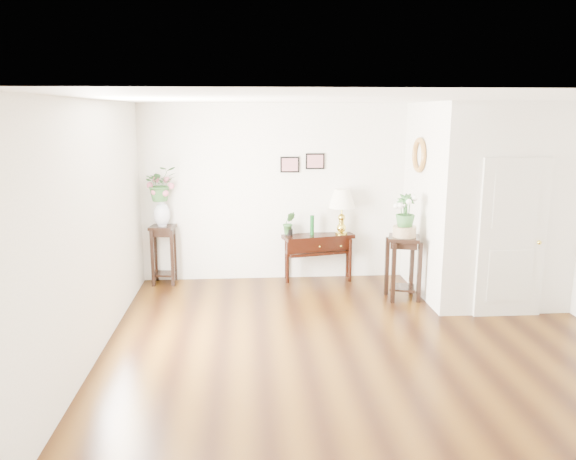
{
  "coord_description": "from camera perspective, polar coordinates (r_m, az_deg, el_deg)",
  "views": [
    {
      "loc": [
        -1.33,
        -6.09,
        2.66
      ],
      "look_at": [
        -0.78,
        1.3,
        1.1
      ],
      "focal_mm": 35.0,
      "sensor_mm": 36.0,
      "label": 1
    }
  ],
  "objects": [
    {
      "name": "lily_arrangement",
      "position": [
        8.82,
        -12.84,
        4.68
      ],
      "size": [
        0.61,
        0.58,
        0.54
      ],
      "primitive_type": "imported",
      "rotation": [
        0.0,
        0.0,
        0.42
      ],
      "color": "#31632F",
      "rests_on": "porcelain_vase"
    },
    {
      "name": "console_table",
      "position": [
        9.03,
        3.06,
        -2.79
      ],
      "size": [
        1.18,
        0.62,
        0.75
      ],
      "primitive_type": "cube",
      "rotation": [
        0.0,
        0.0,
        0.23
      ],
      "color": "black",
      "rests_on": "floor"
    },
    {
      "name": "green_vase",
      "position": [
        8.89,
        2.46,
        0.58
      ],
      "size": [
        0.06,
        0.06,
        0.31
      ],
      "primitive_type": "cylinder",
      "rotation": [
        0.0,
        0.0,
        0.0
      ],
      "color": "#0F4619",
      "rests_on": "console_table"
    },
    {
      "name": "wall_ornament",
      "position": [
        8.39,
        13.16,
        7.42
      ],
      "size": [
        0.07,
        0.51,
        0.51
      ],
      "primitive_type": "torus",
      "rotation": [
        0.0,
        1.57,
        0.0
      ],
      "color": "#B26C30",
      "rests_on": "partition"
    },
    {
      "name": "ceramic_bowl",
      "position": [
        8.15,
        11.75,
        -0.1
      ],
      "size": [
        0.4,
        0.4,
        0.15
      ],
      "primitive_type": "cylinder",
      "rotation": [
        0.0,
        0.0,
        -0.24
      ],
      "color": "tan",
      "rests_on": "plant_stand_b"
    },
    {
      "name": "partition",
      "position": [
        8.67,
        19.15,
        2.88
      ],
      "size": [
        1.8,
        1.95,
        2.8
      ],
      "primitive_type": "cube",
      "color": "white",
      "rests_on": "floor"
    },
    {
      "name": "ceiling",
      "position": [
        6.24,
        8.31,
        13.07
      ],
      "size": [
        6.0,
        5.5,
        0.02
      ],
      "primitive_type": "cube",
      "color": "white",
      "rests_on": "ground"
    },
    {
      "name": "narcissus",
      "position": [
        8.1,
        11.83,
        1.87
      ],
      "size": [
        0.35,
        0.35,
        0.49
      ],
      "primitive_type": "imported",
      "rotation": [
        0.0,
        0.0,
        -0.34
      ],
      "color": "#31632F",
      "rests_on": "ceramic_bowl"
    },
    {
      "name": "art_print_right",
      "position": [
        8.92,
        2.77,
        6.99
      ],
      "size": [
        0.3,
        0.02,
        0.25
      ],
      "primitive_type": "cube",
      "color": "black",
      "rests_on": "wall_back"
    },
    {
      "name": "porcelain_vase",
      "position": [
        8.89,
        -12.71,
        1.84
      ],
      "size": [
        0.33,
        0.33,
        0.44
      ],
      "primitive_type": null,
      "rotation": [
        0.0,
        0.0,
        -0.38
      ],
      "color": "silver",
      "rests_on": "plant_stand_a"
    },
    {
      "name": "wall_left",
      "position": [
        6.44,
        -19.17,
        -0.05
      ],
      "size": [
        0.02,
        5.5,
        2.8
      ],
      "primitive_type": "cube",
      "color": "white",
      "rests_on": "ground"
    },
    {
      "name": "potted_plant",
      "position": [
        8.86,
        0.1,
        0.61
      ],
      "size": [
        0.2,
        0.16,
        0.36
      ],
      "primitive_type": "imported",
      "rotation": [
        0.0,
        0.0,
        0.03
      ],
      "color": "#31632F",
      "rests_on": "console_table"
    },
    {
      "name": "plant_stand_b",
      "position": [
        8.28,
        11.59,
        -3.76
      ],
      "size": [
        0.54,
        0.54,
        0.92
      ],
      "primitive_type": "cube",
      "rotation": [
        0.0,
        0.0,
        -0.28
      ],
      "color": "black",
      "rests_on": "floor"
    },
    {
      "name": "plant_stand_a",
      "position": [
        9.03,
        -12.51,
        -2.47
      ],
      "size": [
        0.41,
        0.41,
        0.93
      ],
      "primitive_type": "cube",
      "rotation": [
        0.0,
        0.0,
        -0.14
      ],
      "color": "black",
      "rests_on": "floor"
    },
    {
      "name": "wall_back",
      "position": [
        9.03,
        4.3,
        3.84
      ],
      "size": [
        6.0,
        0.02,
        2.8
      ],
      "primitive_type": "cube",
      "color": "white",
      "rests_on": "ground"
    },
    {
      "name": "floor",
      "position": [
        6.78,
        7.59,
        -11.32
      ],
      "size": [
        6.0,
        5.5,
        0.02
      ],
      "primitive_type": "cube",
      "color": "#4F2E0C",
      "rests_on": "ground"
    },
    {
      "name": "table_lamp",
      "position": [
        8.93,
        5.47,
        1.76
      ],
      "size": [
        0.52,
        0.52,
        0.74
      ],
      "primitive_type": "cube",
      "rotation": [
        0.0,
        0.0,
        0.28
      ],
      "color": "gold",
      "rests_on": "console_table"
    },
    {
      "name": "wall_front",
      "position": [
        3.81,
        16.63,
        -7.92
      ],
      "size": [
        6.0,
        0.02,
        2.8
      ],
      "primitive_type": "cube",
      "color": "white",
      "rests_on": "ground"
    },
    {
      "name": "door",
      "position": [
        7.84,
        21.83,
        -0.82
      ],
      "size": [
        0.9,
        0.05,
        2.1
      ],
      "primitive_type": "cube",
      "color": "silver",
      "rests_on": "floor"
    },
    {
      "name": "art_print_left",
      "position": [
        8.88,
        0.19,
        6.66
      ],
      "size": [
        0.3,
        0.02,
        0.25
      ],
      "primitive_type": "cube",
      "color": "black",
      "rests_on": "wall_back"
    }
  ]
}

